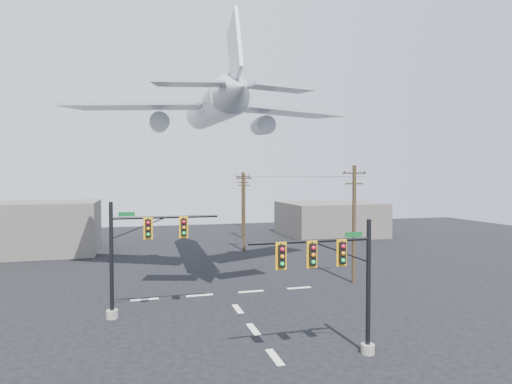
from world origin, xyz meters
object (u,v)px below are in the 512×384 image
object	(u,v)px
utility_pole_b	(244,210)
utility_pole_d	(244,200)
utility_pole_a	(354,222)
airliner	(212,108)
signal_mast_far	(136,255)
signal_mast_near	(341,280)
utility_pole_c	(243,203)

from	to	relation	value
utility_pole_b	utility_pole_d	bearing A→B (deg)	84.52
utility_pole_a	airliner	bearing A→B (deg)	154.00
signal_mast_far	utility_pole_a	distance (m)	18.13
signal_mast_near	signal_mast_far	distance (m)	13.31
utility_pole_a	utility_pole_b	bearing A→B (deg)	113.14
utility_pole_c	utility_pole_d	world-z (taller)	utility_pole_c
signal_mast_near	utility_pole_d	xyz separation A→B (m)	(8.74, 53.96, 1.08)
utility_pole_b	utility_pole_c	xyz separation A→B (m)	(2.42, 10.53, 0.16)
utility_pole_d	signal_mast_far	bearing A→B (deg)	-111.99
utility_pole_b	utility_pole_d	xyz separation A→B (m)	(5.89, 23.18, 0.02)
utility_pole_a	utility_pole_c	size ratio (longest dim) A/B	1.02
signal_mast_far	airliner	xyz separation A→B (m)	(6.85, 11.08, 11.25)
utility_pole_b	utility_pole_d	size ratio (longest dim) A/B	1.00
utility_pole_a	utility_pole_d	world-z (taller)	utility_pole_a
utility_pole_a	utility_pole_d	xyz separation A→B (m)	(0.79, 40.71, -0.25)
utility_pole_c	airliner	size ratio (longest dim) A/B	0.35
signal_mast_near	utility_pole_b	bearing A→B (deg)	84.71
utility_pole_c	utility_pole_d	size ratio (longest dim) A/B	1.03
utility_pole_d	utility_pole_b	bearing A→B (deg)	-103.91
utility_pole_a	airliner	xyz separation A→B (m)	(-10.77, 6.98, 10.03)
signal_mast_near	utility_pole_c	xyz separation A→B (m)	(5.27, 41.32, 1.22)
signal_mast_far	utility_pole_a	bearing A→B (deg)	13.11
signal_mast_far	utility_pole_b	xyz separation A→B (m)	(12.52, 21.63, 0.95)
signal_mast_near	utility_pole_b	size ratio (longest dim) A/B	0.73
utility_pole_d	signal_mast_near	bearing A→B (deg)	-98.86
utility_pole_c	utility_pole_a	bearing A→B (deg)	-61.61
signal_mast_near	utility_pole_a	world-z (taller)	utility_pole_a
utility_pole_c	utility_pole_d	xyz separation A→B (m)	(3.47, 12.65, -0.15)
utility_pole_c	signal_mast_far	bearing A→B (deg)	-91.98
signal_mast_far	utility_pole_b	bearing A→B (deg)	59.94
signal_mast_near	airliner	xyz separation A→B (m)	(-2.82, 20.23, 11.35)
signal_mast_near	signal_mast_far	bearing A→B (deg)	136.58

